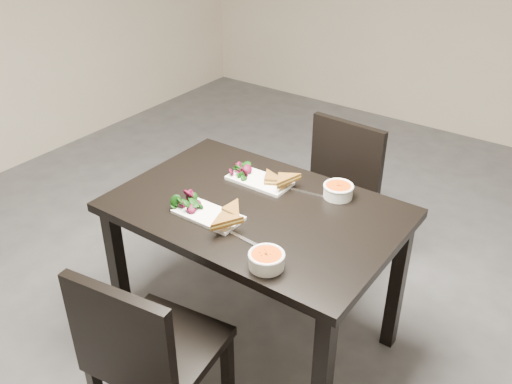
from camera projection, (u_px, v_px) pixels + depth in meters
ground at (297, 286)px, 3.04m from camera, size 5.00×5.00×0.00m
table at (256, 226)px, 2.39m from camera, size 1.20×0.80×0.75m
chair_near at (146, 351)px, 1.99m from camera, size 0.47×0.47×0.85m
chair_far at (333, 192)px, 2.96m from camera, size 0.44×0.44×0.85m
plate_near at (208, 215)px, 2.27m from camera, size 0.29×0.14×0.01m
sandwich_near at (223, 212)px, 2.23m from camera, size 0.15×0.12×0.05m
salad_near at (189, 202)px, 2.30m from camera, size 0.09×0.08×0.04m
soup_bowl_near at (266, 259)px, 1.97m from camera, size 0.13×0.13×0.06m
cutlery_near at (247, 240)px, 2.12m from camera, size 0.18×0.03×0.00m
plate_far at (260, 181)px, 2.51m from camera, size 0.29×0.14×0.01m
sandwich_far at (270, 180)px, 2.45m from camera, size 0.18×0.16×0.05m
salad_far at (242, 169)px, 2.55m from camera, size 0.09×0.08×0.04m
soup_bowl_far at (338, 190)px, 2.39m from camera, size 0.13×0.13×0.06m
cutlery_far at (306, 193)px, 2.43m from camera, size 0.18×0.04×0.00m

